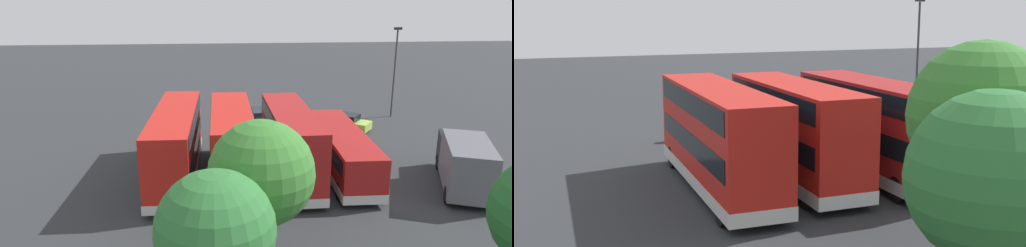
{
  "view_description": "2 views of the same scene",
  "coord_description": "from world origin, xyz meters",
  "views": [
    {
      "loc": [
        2.84,
        38.66,
        11.77
      ],
      "look_at": [
        -0.06,
        4.83,
        1.89
      ],
      "focal_mm": 31.83,
      "sensor_mm": 36.0,
      "label": 1
    },
    {
      "loc": [
        13.03,
        35.73,
        7.84
      ],
      "look_at": [
        0.29,
        3.26,
        1.31
      ],
      "focal_mm": 43.08,
      "sensor_mm": 36.0,
      "label": 2
    }
  ],
  "objects": [
    {
      "name": "bus_single_deck_near_end",
      "position": [
        -5.32,
        10.69,
        1.62
      ],
      "size": [
        2.8,
        11.28,
        2.95
      ],
      "color": "#A51919",
      "rests_on": "ground"
    },
    {
      "name": "lamp_post_tall",
      "position": [
        -14.0,
        -2.98,
        4.99
      ],
      "size": [
        0.7,
        0.3,
        8.6
      ],
      "color": "#38383D",
      "rests_on": "ground"
    },
    {
      "name": "car_hatchback_silver",
      "position": [
        -8.32,
        0.84,
        0.7
      ],
      "size": [
        4.48,
        4.04,
        1.43
      ],
      "color": "#A5D14C",
      "rests_on": "ground"
    },
    {
      "name": "tree_leftmost",
      "position": [
        1.2,
        22.04,
        4.84
      ],
      "size": [
        4.31,
        4.31,
        7.02
      ],
      "color": "#4C3823",
      "rests_on": "ground"
    },
    {
      "name": "waste_bin_yellow",
      "position": [
        5.17,
        0.08,
        0.47
      ],
      "size": [
        0.6,
        0.6,
        0.95
      ],
      "primitive_type": "cylinder",
      "color": "#333338",
      "rests_on": "ground"
    },
    {
      "name": "bus_double_decker_third",
      "position": [
        2.03,
        10.71,
        2.45
      ],
      "size": [
        2.63,
        10.62,
        4.55
      ],
      "color": "red",
      "rests_on": "ground"
    },
    {
      "name": "ground_plane",
      "position": [
        0.0,
        0.0,
        0.0
      ],
      "size": [
        140.0,
        140.0,
        0.0
      ],
      "primitive_type": "plane",
      "color": "#2D3033"
    },
    {
      "name": "bus_double_decker_second",
      "position": [
        -1.74,
        11.21,
        2.45
      ],
      "size": [
        2.77,
        10.63,
        4.55
      ],
      "color": "#A51919",
      "rests_on": "ground"
    },
    {
      "name": "box_truck_blue",
      "position": [
        -12.21,
        13.71,
        1.71
      ],
      "size": [
        5.05,
        7.9,
        3.2
      ],
      "color": "#595960",
      "rests_on": "ground"
    },
    {
      "name": "tree_midleft",
      "position": [
        3.04,
        24.68,
        3.9
      ],
      "size": [
        4.26,
        4.26,
        6.05
      ],
      "color": "#4C3823",
      "rests_on": "ground"
    },
    {
      "name": "bus_double_decker_fourth",
      "position": [
        5.62,
        10.67,
        2.45
      ],
      "size": [
        2.83,
        11.91,
        4.55
      ],
      "color": "red",
      "rests_on": "ground"
    },
    {
      "name": "car_small_green",
      "position": [
        -1.07,
        -1.42,
        0.7
      ],
      "size": [
        1.95,
        4.33,
        1.43
      ],
      "color": "silver",
      "rests_on": "ground"
    }
  ]
}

